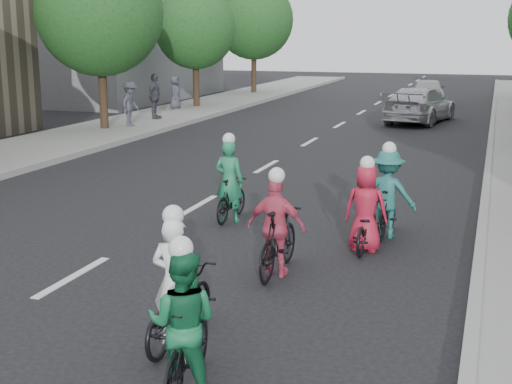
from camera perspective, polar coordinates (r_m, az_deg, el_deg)
The scene contains 19 objects.
ground at distance 11.66m, azimuth -14.44°, elevation -6.61°, with size 120.00×120.00×0.00m, color black.
sidewalk_left at distance 24.11m, azimuth -17.61°, elevation 3.24°, with size 4.00×80.00×0.15m, color gray.
curb_left at distance 23.02m, azimuth -13.67°, elevation 3.09°, with size 0.18×80.00×0.18m, color #999993.
curb_right at distance 19.53m, azimuth 18.01°, elevation 1.16°, with size 0.18×80.00×0.18m, color #999993.
bldg_sw at distance 43.27m, azimuth -12.47°, elevation 12.66°, with size 10.00×14.00×8.00m, color slate.
tree_l_3 at distance 28.12m, azimuth -12.43°, elevation 13.88°, with size 4.80×4.80×6.93m.
tree_l_4 at distance 36.14m, azimuth -4.89°, elevation 12.91°, with size 4.00×4.00×5.97m.
tree_l_5 at distance 44.55m, azimuth -0.17°, elevation 13.60°, with size 4.80×4.80×6.93m.
cyclist_0 at distance 14.49m, azimuth -2.07°, elevation 0.13°, with size 0.62×1.49×1.82m.
cyclist_1 at distance 13.52m, azimuth 10.47°, elevation -0.64°, with size 1.10×1.58×1.81m.
cyclist_2 at distance 11.24m, azimuth 1.73°, elevation -3.47°, with size 0.94×1.82×1.75m.
cyclist_3 at distance 7.69m, azimuth -5.71°, elevation -11.25°, with size 0.85×1.70×1.75m.
cyclist_4 at distance 12.67m, azimuth 8.79°, elevation -2.03°, with size 0.76×1.60×1.70m.
cyclist_5 at distance 8.90m, azimuth -6.28°, elevation -8.47°, with size 0.65×1.76×1.77m.
follow_car_lead at distance 31.43m, azimuth 12.94°, elevation 6.80°, with size 2.08×5.12×1.49m, color silver.
follow_car_trail at distance 39.15m, azimuth 13.60°, elevation 7.82°, with size 1.70×4.21×1.44m, color silver.
spectator_0 at distance 28.60m, azimuth -10.02°, elevation 6.97°, with size 1.15×0.66×1.77m, color #494A56.
spectator_1 at distance 30.96m, azimuth -8.11°, elevation 7.59°, with size 1.13×0.47×1.92m, color #4A4956.
spectator_2 at distance 34.88m, azimuth -6.50°, elevation 7.93°, with size 0.78×0.51×1.60m, color #464550.
Camera 1 is at (6.14, -9.18, 3.76)m, focal length 50.00 mm.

